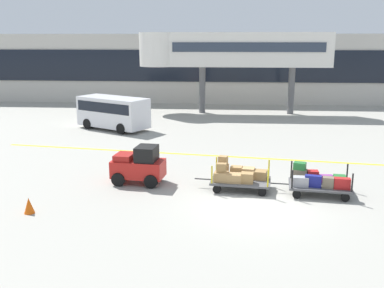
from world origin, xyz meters
name	(u,v)px	position (x,y,z in m)	size (l,w,h in m)	color
ground_plane	(254,204)	(0.00, 0.00, 0.00)	(120.00, 120.00, 0.00)	#9E9B91
apron_lead_line	(185,154)	(-3.15, 6.82, 0.00)	(20.07, 0.20, 0.01)	yellow
terminal_building	(239,69)	(0.00, 25.97, 3.11)	(59.04, 2.51, 6.22)	#BCB7AD
jet_bridge	(226,50)	(-1.17, 19.99, 4.92)	(14.81, 3.00, 6.28)	silver
baggage_tug	(139,166)	(-4.59, 2.03, 0.75)	(2.21, 1.44, 1.58)	red
baggage_cart_lead	(238,176)	(-0.57, 1.60, 0.55)	(3.06, 1.65, 1.24)	#4C4C4F
baggage_cart_middle	(317,181)	(2.43, 1.24, 0.53)	(3.06, 1.65, 1.15)	#4C4C4F
shuttle_van	(113,111)	(-8.45, 12.90, 1.23)	(5.12, 3.99, 2.10)	silver
safety_cone_near	(29,206)	(-7.72, -1.44, 0.28)	(0.36, 0.36, 0.55)	#EA590F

